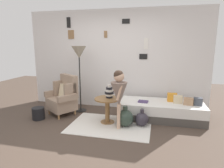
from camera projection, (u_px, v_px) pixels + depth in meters
name	position (u px, v px, depth m)	size (l,w,h in m)	color
ground_plane	(92.00, 139.00, 3.61)	(12.00, 12.00, 0.00)	#4C3D33
gallery_wall	(115.00, 60.00, 5.20)	(4.80, 0.12, 2.60)	silver
rug	(110.00, 125.00, 4.18)	(1.71, 1.18, 0.01)	silver
armchair	(64.00, 97.00, 4.82)	(0.90, 0.85, 0.97)	tan
daybed	(161.00, 110.00, 4.53)	(1.91, 0.82, 0.40)	#4C4742
pillow_head	(198.00, 102.00, 4.26)	(0.17, 0.12, 0.17)	#474C56
pillow_mid	(188.00, 101.00, 4.28)	(0.20, 0.12, 0.16)	tan
pillow_back	(178.00, 99.00, 4.41)	(0.19, 0.12, 0.17)	beige
pillow_extra	(172.00, 97.00, 4.55)	(0.21, 0.12, 0.20)	orange
side_table	(107.00, 105.00, 4.27)	(0.56, 0.56, 0.56)	olive
vase_striped	(109.00, 92.00, 4.25)	(0.20, 0.20, 0.30)	black
floor_lamp	(79.00, 55.00, 4.83)	(0.36, 0.36, 1.67)	black
person_child	(119.00, 91.00, 3.91)	(0.34, 0.34, 1.21)	#D8AD8E
book_on_daybed	(143.00, 101.00, 4.50)	(0.22, 0.16, 0.03)	#4C3C68
demijohn_near	(125.00, 118.00, 4.13)	(0.36, 0.36, 0.44)	#2D3D33
demijohn_far	(142.00, 119.00, 4.15)	(0.29, 0.29, 0.37)	#332D38
magazine_basket	(38.00, 113.00, 4.52)	(0.28, 0.28, 0.28)	black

